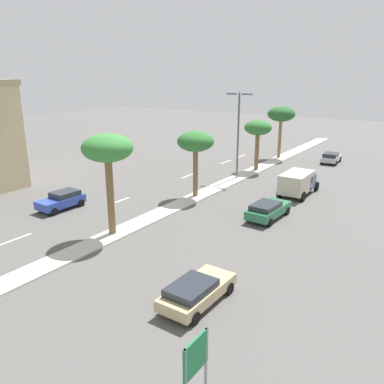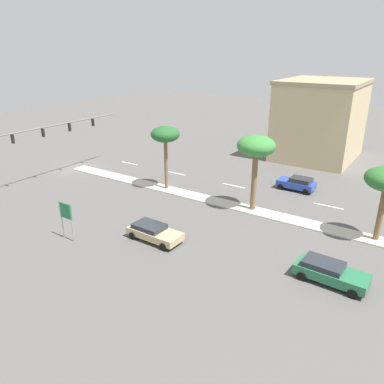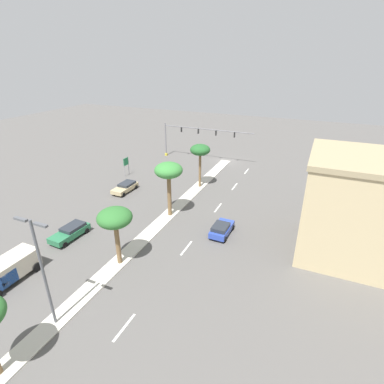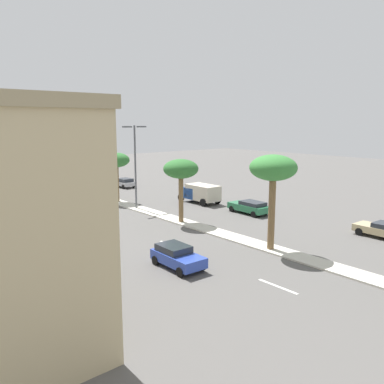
{
  "view_description": "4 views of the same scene",
  "coord_description": "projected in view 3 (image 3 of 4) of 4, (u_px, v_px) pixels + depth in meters",
  "views": [
    {
      "loc": [
        18.87,
        5.72,
        10.95
      ],
      "look_at": [
        2.26,
        30.64,
        1.93
      ],
      "focal_mm": 36.75,
      "sensor_mm": 36.0,
      "label": 1
    },
    {
      "loc": [
        30.02,
        37.33,
        14.43
      ],
      "look_at": [
        3.59,
        19.77,
        2.12
      ],
      "focal_mm": 35.04,
      "sensor_mm": 36.0,
      "label": 2
    },
    {
      "loc": [
        -16.52,
        54.26,
        18.78
      ],
      "look_at": [
        -2.19,
        21.62,
        2.65
      ],
      "focal_mm": 28.08,
      "sensor_mm": 36.0,
      "label": 3
    },
    {
      "loc": [
        -23.14,
        6.02,
        9.51
      ],
      "look_at": [
        -2.03,
        31.08,
        3.71
      ],
      "focal_mm": 37.2,
      "sensor_mm": 36.0,
      "label": 4
    }
  ],
  "objects": [
    {
      "name": "median_curb",
      "position": [
        99.0,
        280.0,
        27.48
      ],
      "size": [
        1.8,
        75.66,
        0.12
      ],
      "primitive_type": "cube",
      "color": "beige",
      "rests_on": "ground"
    },
    {
      "name": "lane_stripe_near",
      "position": [
        186.0,
        248.0,
        32.22
      ],
      "size": [
        0.2,
        2.8,
        0.01
      ],
      "primitive_type": "cube",
      "color": "silver",
      "rests_on": "ground"
    },
    {
      "name": "sedan_blue_leading",
      "position": [
        222.0,
        229.0,
        34.35
      ],
      "size": [
        2.02,
        3.95,
        1.45
      ],
      "color": "#2D47AD",
      "rests_on": "ground"
    },
    {
      "name": "ground_plane",
      "position": [
        147.0,
        235.0,
        34.51
      ],
      "size": [
        160.0,
        160.0,
        0.0
      ],
      "primitive_type": "plane",
      "color": "#565451"
    },
    {
      "name": "sedan_tan_right",
      "position": [
        125.0,
        187.0,
        45.52
      ],
      "size": [
        2.11,
        4.54,
        1.28
      ],
      "color": "tan",
      "rests_on": "ground"
    },
    {
      "name": "commercial_building",
      "position": [
        371.0,
        209.0,
        29.09
      ],
      "size": [
        12.44,
        10.11,
        10.46
      ],
      "color": "#C6B284",
      "rests_on": "ground"
    },
    {
      "name": "street_lamp_left",
      "position": [
        42.0,
        266.0,
        20.92
      ],
      "size": [
        2.9,
        0.24,
        9.01
      ],
      "color": "#515459",
      "rests_on": "median_curb"
    },
    {
      "name": "directional_road_sign",
      "position": [
        126.0,
        163.0,
        51.05
      ],
      "size": [
        0.1,
        1.34,
        3.13
      ],
      "color": "gray",
      "rests_on": "ground"
    },
    {
      "name": "box_truck",
      "position": [
        10.0,
        268.0,
        27.26
      ],
      "size": [
        2.48,
        5.23,
        2.21
      ],
      "color": "#234C99",
      "rests_on": "ground"
    },
    {
      "name": "palm_tree_rear",
      "position": [
        115.0,
        219.0,
        27.8
      ],
      "size": [
        3.3,
        3.3,
        5.97
      ],
      "color": "brown",
      "rests_on": "median_curb"
    },
    {
      "name": "traffic_signal_gantry",
      "position": [
        189.0,
        136.0,
        58.7
      ],
      "size": [
        18.19,
        0.53,
        6.68
      ],
      "color": "slate",
      "rests_on": "ground"
    },
    {
      "name": "palm_tree_inboard",
      "position": [
        169.0,
        172.0,
        36.37
      ],
      "size": [
        3.46,
        3.46,
        7.06
      ],
      "color": "brown",
      "rests_on": "median_curb"
    },
    {
      "name": "palm_tree_left",
      "position": [
        200.0,
        151.0,
        44.91
      ],
      "size": [
        3.02,
        3.02,
        6.76
      ],
      "color": "brown",
      "rests_on": "median_curb"
    },
    {
      "name": "sedan_green_center",
      "position": [
        70.0,
        232.0,
        33.81
      ],
      "size": [
        2.19,
        4.68,
        1.36
      ],
      "color": "#287047",
      "rests_on": "ground"
    },
    {
      "name": "lane_stripe_far",
      "position": [
        124.0,
        327.0,
        22.79
      ],
      "size": [
        0.2,
        2.8,
        0.01
      ],
      "primitive_type": "cube",
      "color": "silver",
      "rests_on": "ground"
    },
    {
      "name": "lane_stripe_rear",
      "position": [
        218.0,
        208.0,
        40.84
      ],
      "size": [
        0.2,
        2.8,
        0.01
      ],
      "primitive_type": "cube",
      "color": "silver",
      "rests_on": "ground"
    },
    {
      "name": "lane_stripe_center",
      "position": [
        247.0,
        171.0,
        53.83
      ],
      "size": [
        0.2,
        2.8,
        0.01
      ],
      "primitive_type": "cube",
      "color": "silver",
      "rests_on": "ground"
    },
    {
      "name": "lane_stripe_left",
      "position": [
        235.0,
        187.0,
        47.47
      ],
      "size": [
        0.2,
        2.8,
        0.01
      ],
      "primitive_type": "cube",
      "color": "silver",
      "rests_on": "ground"
    }
  ]
}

